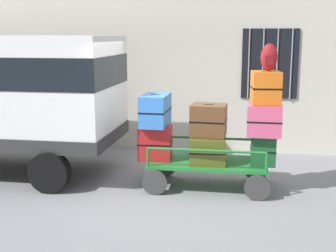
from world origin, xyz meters
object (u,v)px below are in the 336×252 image
at_px(suitcase_midleft_bottom, 208,149).
at_px(suitcase_center_bottom, 263,149).
at_px(suitcase_midleft_middle, 209,120).
at_px(luggage_cart, 208,166).
at_px(suitcase_center_top, 266,88).
at_px(suitcase_left_bottom, 155,143).
at_px(suitcase_left_middle, 155,110).
at_px(backpack, 269,57).
at_px(suitcase_center_middle, 264,119).

distance_m(suitcase_midleft_bottom, suitcase_center_bottom, 0.93).
xyz_separation_m(suitcase_midleft_bottom, suitcase_midleft_middle, (0.00, 0.02, 0.50)).
height_order(luggage_cart, suitcase_midleft_middle, suitcase_midleft_middle).
relative_size(suitcase_midleft_middle, suitcase_center_top, 1.12).
bearing_deg(luggage_cart, suitcase_left_bottom, -179.37).
relative_size(suitcase_left_middle, suitcase_midleft_middle, 1.25).
bearing_deg(backpack, suitcase_midleft_bottom, -178.92).
xyz_separation_m(suitcase_midleft_middle, suitcase_center_bottom, (0.93, 0.03, -0.47)).
bearing_deg(suitcase_center_top, suitcase_left_bottom, 179.83).
relative_size(luggage_cart, suitcase_midleft_middle, 3.39).
bearing_deg(suitcase_midleft_middle, backpack, 0.11).
distance_m(luggage_cart, suitcase_center_middle, 1.27).
relative_size(suitcase_left_middle, suitcase_center_bottom, 1.50).
bearing_deg(suitcase_center_top, suitcase_center_middle, -90.00).
xyz_separation_m(suitcase_left_middle, suitcase_center_top, (1.85, -0.03, 0.43)).
bearing_deg(suitcase_midleft_bottom, suitcase_center_middle, 0.48).
height_order(suitcase_midleft_middle, suitcase_center_middle, suitcase_center_middle).
distance_m(suitcase_left_middle, suitcase_center_middle, 1.86).
bearing_deg(suitcase_center_middle, backpack, 17.26).
distance_m(suitcase_left_middle, suitcase_center_bottom, 1.95).
bearing_deg(suitcase_center_middle, suitcase_left_middle, 178.59).
distance_m(suitcase_left_bottom, suitcase_center_bottom, 1.85).
distance_m(luggage_cart, suitcase_midleft_bottom, 0.32).
bearing_deg(backpack, suitcase_center_top, 178.11).
distance_m(suitcase_midleft_middle, suitcase_center_middle, 0.93).
relative_size(suitcase_midleft_bottom, suitcase_center_middle, 1.11).
height_order(suitcase_midleft_bottom, backpack, backpack).
bearing_deg(suitcase_left_middle, suitcase_center_bottom, -0.37).
height_order(suitcase_left_middle, suitcase_midleft_bottom, suitcase_left_middle).
xyz_separation_m(luggage_cart, suitcase_left_bottom, (-0.93, -0.01, 0.39)).
height_order(suitcase_left_bottom, suitcase_center_bottom, suitcase_left_bottom).
bearing_deg(suitcase_center_bottom, suitcase_left_bottom, -179.48).
relative_size(suitcase_center_bottom, backpack, 1.17).
relative_size(luggage_cart, suitcase_midleft_bottom, 2.85).
xyz_separation_m(suitcase_left_middle, suitcase_center_middle, (1.85, -0.05, -0.10)).
height_order(suitcase_left_middle, suitcase_center_top, suitcase_center_top).
bearing_deg(suitcase_left_bottom, backpack, -0.20).
xyz_separation_m(suitcase_center_middle, backpack, (0.03, 0.01, 1.02)).
relative_size(suitcase_left_bottom, suitcase_center_middle, 0.90).
bearing_deg(suitcase_center_bottom, backpack, -34.96).
distance_m(suitcase_left_bottom, suitcase_left_middle, 0.57).
bearing_deg(suitcase_midleft_bottom, backpack, 1.08).
distance_m(suitcase_left_middle, suitcase_center_top, 1.90).
xyz_separation_m(luggage_cart, backpack, (0.96, -0.02, 1.88)).
bearing_deg(suitcase_midleft_bottom, suitcase_center_top, 1.19).
bearing_deg(suitcase_left_bottom, suitcase_center_bottom, 0.52).
bearing_deg(backpack, suitcase_left_middle, 178.93).
bearing_deg(backpack, suitcase_midleft_middle, -179.89).
bearing_deg(suitcase_center_top, luggage_cart, 179.03).
relative_size(suitcase_left_bottom, suitcase_left_middle, 0.78).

